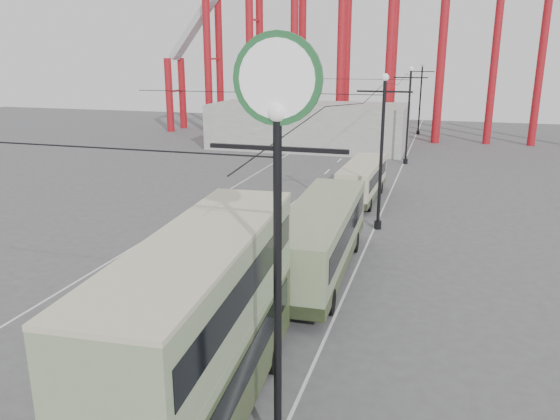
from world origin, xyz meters
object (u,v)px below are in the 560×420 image
(single_decker_green, at_px, (320,237))
(double_decker_bus, at_px, (204,323))
(pedestrian, at_px, (251,235))
(single_decker_cream, at_px, (362,179))
(lamp_post_near, at_px, (277,168))

(single_decker_green, bearing_deg, double_decker_bus, -94.69)
(double_decker_bus, distance_m, pedestrian, 14.70)
(single_decker_cream, bearing_deg, lamp_post_near, -84.53)
(lamp_post_near, bearing_deg, pedestrian, 112.29)
(double_decker_bus, distance_m, single_decker_cream, 26.73)
(single_decker_cream, bearing_deg, double_decker_bus, -89.56)
(double_decker_bus, relative_size, single_decker_cream, 1.19)
(pedestrian, bearing_deg, double_decker_bus, 83.13)
(lamp_post_near, bearing_deg, double_decker_bus, 158.69)
(lamp_post_near, xyz_separation_m, single_decker_cream, (-1.99, 27.62, -6.28))
(lamp_post_near, xyz_separation_m, single_decker_green, (-1.82, 12.81, -5.92))
(lamp_post_near, relative_size, pedestrian, 5.96)
(single_decker_cream, height_order, pedestrian, single_decker_cream)
(lamp_post_near, xyz_separation_m, double_decker_bus, (-2.41, 0.94, -4.67))
(pedestrian, bearing_deg, single_decker_green, 131.72)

